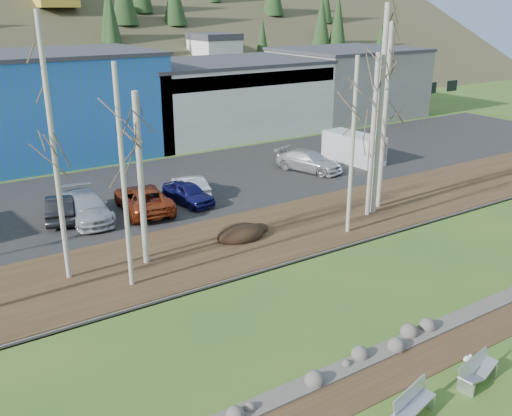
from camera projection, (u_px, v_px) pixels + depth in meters
ground at (498, 376)px, 19.19m from camera, size 200.00×200.00×0.00m
dirt_strip at (447, 346)px, 20.84m from camera, size 80.00×1.80×0.03m
near_bank_rocks at (426, 334)px, 21.63m from camera, size 80.00×0.80×0.50m
river at (352, 291)px, 24.85m from camera, size 80.00×8.00×0.90m
far_bank_rocks at (295, 258)px, 28.07m from camera, size 80.00×0.80×0.46m
far_bank at (259, 236)px, 30.56m from camera, size 80.00×7.00×0.15m
parking_lot at (174, 187)px, 38.82m from camera, size 80.00×14.00×0.14m
building_blue at (26, 106)px, 45.33m from camera, size 20.40×12.24×8.30m
building_white at (222, 96)px, 54.90m from camera, size 18.36×12.24×6.80m
building_grey at (347, 82)px, 63.12m from camera, size 14.28×12.24×7.30m
bench_intact at (412, 404)px, 17.12m from camera, size 1.95×0.97×0.94m
bench_damaged at (476, 371)px, 18.73m from camera, size 1.91×0.89×0.82m
seagull at (467, 358)px, 19.85m from camera, size 0.41×0.19×0.30m
dirt_mound at (240, 233)px, 30.06m from camera, size 2.70×1.91×0.53m
birch_1 at (54, 154)px, 23.88m from camera, size 0.22×0.22×11.49m
birch_2 at (141, 181)px, 25.95m from camera, size 0.28×0.28×8.13m
birch_3 at (124, 180)px, 23.55m from camera, size 0.20×0.20×9.58m
birch_4 at (352, 148)px, 29.44m from camera, size 0.22×0.22×9.30m
birch_5 at (380, 113)px, 31.92m from camera, size 0.31×0.31×11.75m
birch_6 at (373, 137)px, 31.95m from camera, size 0.27×0.27×9.23m
birch_7 at (385, 119)px, 33.01m from camera, size 0.28×0.28×10.79m
car_1 at (60, 207)px, 32.54m from camera, size 2.66×4.58×1.43m
car_2 at (143, 198)px, 33.85m from camera, size 3.20×5.83×1.55m
car_3 at (87, 207)px, 32.47m from camera, size 2.48×5.42×1.54m
car_4 at (188, 193)px, 35.13m from camera, size 2.16×4.19×1.36m
car_5 at (190, 186)px, 36.63m from camera, size 1.88×4.10×1.30m
car_6 at (309, 161)px, 42.05m from camera, size 3.74×5.57×1.50m
van_white at (355, 148)px, 44.28m from camera, size 2.37×5.12×2.19m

